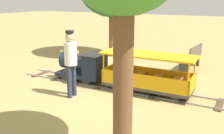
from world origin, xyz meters
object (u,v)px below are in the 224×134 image
locomotive (84,65)px  park_bench (192,57)px  conductor_person (71,58)px  passenger_car (147,77)px

locomotive → park_bench: bearing=-40.7°
park_bench → conductor_person: bearing=152.6°
passenger_car → conductor_person: 1.97m
locomotive → passenger_car: 1.92m
passenger_car → conductor_person: size_ratio=1.45×
locomotive → park_bench: 3.72m
passenger_car → park_bench: 2.87m
park_bench → passenger_car: bearing=169.8°
passenger_car → park_bench: (2.82, -0.51, -0.01)m
locomotive → conductor_person: size_ratio=0.89×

